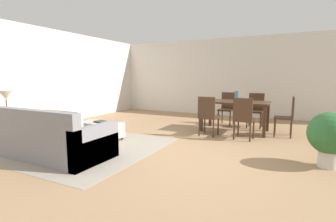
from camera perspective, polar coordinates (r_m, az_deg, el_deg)
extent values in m
plane|color=#9E7A56|center=(4.43, 2.36, -10.13)|extent=(10.80, 10.80, 0.00)
cube|color=silver|center=(9.00, 15.80, 7.45)|extent=(9.00, 0.12, 2.70)
cube|color=silver|center=(7.59, -28.63, 6.78)|extent=(0.12, 11.00, 2.70)
cube|color=gray|center=(5.26, -19.36, -7.60)|extent=(3.00, 2.80, 0.01)
cube|color=gray|center=(4.80, -24.63, -6.80)|extent=(2.04, 0.98, 0.42)
cube|color=gray|center=(4.48, -29.01, -2.46)|extent=(2.04, 0.16, 0.44)
cube|color=gray|center=(5.55, -30.86, -4.25)|extent=(0.14, 0.98, 0.62)
cube|color=gray|center=(4.10, -16.28, -7.41)|extent=(0.14, 0.98, 0.62)
cube|color=silver|center=(5.12, -30.31, -1.78)|extent=(0.37, 0.11, 0.37)
cube|color=slate|center=(4.80, -27.70, -2.15)|extent=(0.38, 0.12, 0.38)
cube|color=gray|center=(4.49, -24.60, -2.40)|extent=(0.41, 0.13, 0.41)
cube|color=silver|center=(4.19, -21.15, -2.82)|extent=(0.42, 0.14, 0.42)
cube|color=#B7AD9E|center=(5.66, -15.10, -4.11)|extent=(0.95, 0.48, 0.32)
cylinder|color=#422B1C|center=(6.12, -16.84, -5.11)|extent=(0.05, 0.05, 0.06)
cylinder|color=#422B1C|center=(5.58, -10.43, -6.15)|extent=(0.05, 0.05, 0.06)
cylinder|color=#422B1C|center=(5.86, -19.41, -5.79)|extent=(0.05, 0.05, 0.06)
cylinder|color=#422B1C|center=(5.29, -12.94, -6.99)|extent=(0.05, 0.05, 0.06)
cube|color=olive|center=(5.83, -32.78, -1.32)|extent=(0.40, 0.40, 0.03)
cylinder|color=olive|center=(6.11, -32.02, -3.66)|extent=(0.04, 0.04, 0.55)
cylinder|color=olive|center=(5.82, -30.28, -4.05)|extent=(0.04, 0.04, 0.55)
cylinder|color=olive|center=(5.65, -33.16, -4.59)|extent=(0.04, 0.04, 0.55)
cylinder|color=brown|center=(5.83, -32.80, -1.06)|extent=(0.16, 0.16, 0.02)
cylinder|color=brown|center=(5.81, -32.92, 0.63)|extent=(0.02, 0.02, 0.32)
cone|color=beige|center=(5.79, -33.11, 3.08)|extent=(0.26, 0.26, 0.18)
cube|color=#422B1C|center=(6.44, 15.10, 1.99)|extent=(1.61, 0.88, 0.04)
cube|color=#422B1C|center=(7.03, 9.68, -0.50)|extent=(0.07, 0.07, 0.72)
cube|color=#422B1C|center=(6.75, 21.83, -1.29)|extent=(0.07, 0.07, 0.72)
cube|color=#422B1C|center=(6.32, 7.65, -1.39)|extent=(0.07, 0.07, 0.72)
cube|color=#422B1C|center=(6.01, 21.19, -2.33)|extent=(0.07, 0.07, 0.72)
cube|color=#422B1C|center=(5.87, 9.37, -1.43)|extent=(0.42, 0.42, 0.04)
cube|color=#422B1C|center=(5.67, 8.79, 0.86)|extent=(0.40, 0.06, 0.47)
cylinder|color=#422B1C|center=(6.13, 8.38, -3.16)|extent=(0.04, 0.04, 0.41)
cylinder|color=#422B1C|center=(6.02, 11.40, -3.44)|extent=(0.04, 0.04, 0.41)
cylinder|color=#422B1C|center=(5.82, 7.16, -3.73)|extent=(0.04, 0.04, 0.41)
cylinder|color=#422B1C|center=(5.70, 10.33, -4.03)|extent=(0.04, 0.04, 0.41)
cube|color=#422B1C|center=(5.69, 17.04, -1.97)|extent=(0.42, 0.42, 0.04)
cube|color=#422B1C|center=(5.48, 16.71, 0.38)|extent=(0.40, 0.07, 0.47)
cylinder|color=#422B1C|center=(5.93, 15.74, -3.73)|extent=(0.04, 0.04, 0.41)
cylinder|color=#422B1C|center=(5.86, 18.96, -4.01)|extent=(0.04, 0.04, 0.41)
cylinder|color=#422B1C|center=(5.61, 14.85, -4.36)|extent=(0.04, 0.04, 0.41)
cylinder|color=#422B1C|center=(5.53, 18.25, -4.66)|extent=(0.04, 0.04, 0.41)
cube|color=#422B1C|center=(7.29, 13.17, 0.26)|extent=(0.43, 0.43, 0.04)
cube|color=#422B1C|center=(7.43, 13.66, 2.36)|extent=(0.40, 0.07, 0.47)
cylinder|color=#422B1C|center=(7.11, 13.99, -1.79)|extent=(0.04, 0.04, 0.41)
cylinder|color=#422B1C|center=(7.22, 11.41, -1.57)|extent=(0.04, 0.04, 0.41)
cylinder|color=#422B1C|center=(7.43, 14.76, -1.40)|extent=(0.04, 0.04, 0.41)
cylinder|color=#422B1C|center=(7.53, 12.28, -1.20)|extent=(0.04, 0.04, 0.41)
cube|color=#422B1C|center=(7.12, 19.27, -0.16)|extent=(0.41, 0.41, 0.04)
cube|color=#422B1C|center=(7.26, 19.57, 2.01)|extent=(0.40, 0.05, 0.47)
cylinder|color=#422B1C|center=(6.96, 20.37, -2.25)|extent=(0.04, 0.04, 0.41)
cylinder|color=#422B1C|center=(7.01, 17.61, -2.06)|extent=(0.04, 0.04, 0.41)
cylinder|color=#422B1C|center=(7.29, 20.71, -1.83)|extent=(0.04, 0.04, 0.41)
cylinder|color=#422B1C|center=(7.34, 18.08, -1.65)|extent=(0.04, 0.04, 0.41)
cube|color=#422B1C|center=(6.32, 24.89, -1.41)|extent=(0.41, 0.41, 0.04)
cube|color=#422B1C|center=(6.28, 26.66, 0.79)|extent=(0.05, 0.40, 0.47)
cylinder|color=#422B1C|center=(6.19, 23.17, -3.61)|extent=(0.04, 0.04, 0.41)
cylinder|color=#422B1C|center=(6.52, 23.30, -3.05)|extent=(0.04, 0.04, 0.41)
cylinder|color=#422B1C|center=(6.19, 26.32, -3.79)|extent=(0.04, 0.04, 0.41)
cylinder|color=#422B1C|center=(6.52, 26.28, -3.23)|extent=(0.04, 0.04, 0.41)
cylinder|color=slate|center=(6.41, 15.44, 3.31)|extent=(0.11, 0.11, 0.26)
cube|color=#333338|center=(5.61, -15.07, -2.36)|extent=(0.29, 0.24, 0.03)
cylinder|color=beige|center=(4.54, 32.74, -9.22)|extent=(0.28, 0.28, 0.26)
sphere|color=#2D6633|center=(4.45, 33.12, -4.27)|extent=(0.64, 0.64, 0.64)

